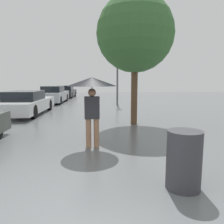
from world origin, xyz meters
TOP-DOWN VIEW (x-y plane):
  - pedestrian at (0.28, 3.35)m, footprint 1.24×1.24m
  - parked_car_second at (-3.36, 9.03)m, footprint 1.75×4.55m
  - parked_car_third at (-3.28, 14.85)m, footprint 1.63×4.38m
  - parked_car_farthest at (-3.34, 20.25)m, footprint 1.76×4.21m
  - tree at (1.75, 6.33)m, footprint 2.90×2.90m
  - street_lamp at (1.53, 13.30)m, footprint 0.38×0.38m
  - trash_bin at (1.82, 1.12)m, footprint 0.55×0.55m

SIDE VIEW (x-z plane):
  - trash_bin at x=1.82m, z-range 0.00..0.93m
  - parked_car_farthest at x=-3.34m, z-range -0.04..1.16m
  - parked_car_second at x=-3.36m, z-range -0.03..1.15m
  - parked_car_third at x=-3.28m, z-range -0.04..1.24m
  - pedestrian at x=0.28m, z-range 0.62..2.40m
  - street_lamp at x=1.53m, z-range 0.89..5.70m
  - tree at x=1.75m, z-range 0.98..5.88m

